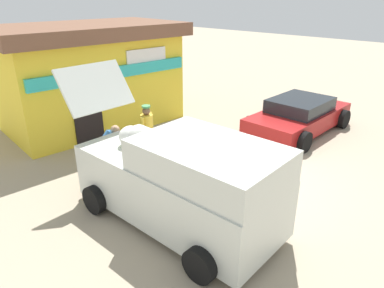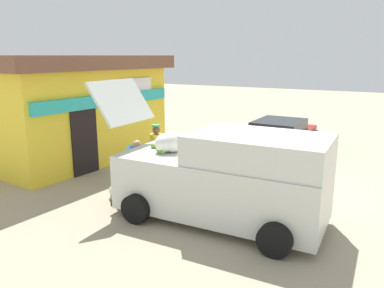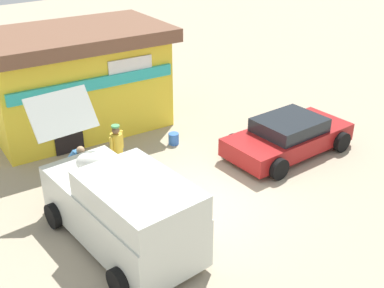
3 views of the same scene
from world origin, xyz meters
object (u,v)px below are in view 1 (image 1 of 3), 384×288
(storefront_bar, at_px, (91,75))
(paint_bucket, at_px, (190,126))
(parked_sedan, at_px, (299,116))
(vendor_standing, at_px, (147,130))
(delivery_van, at_px, (181,180))
(unloaded_banana_pile, at_px, (102,172))
(customer_bending, at_px, (106,150))

(storefront_bar, distance_m, paint_bucket, 3.84)
(parked_sedan, height_order, vendor_standing, vendor_standing)
(storefront_bar, xyz_separation_m, paint_bucket, (1.76, -3.02, -1.57))
(delivery_van, height_order, unloaded_banana_pile, delivery_van)
(parked_sedan, height_order, customer_bending, customer_bending)
(delivery_van, relative_size, customer_bending, 3.52)
(storefront_bar, bearing_deg, delivery_van, -108.25)
(unloaded_banana_pile, relative_size, paint_bucket, 1.94)
(customer_bending, distance_m, paint_bucket, 4.05)
(parked_sedan, xyz_separation_m, paint_bucket, (-2.46, 2.67, -0.37))
(vendor_standing, height_order, customer_bending, vendor_standing)
(vendor_standing, relative_size, paint_bucket, 4.29)
(customer_bending, xyz_separation_m, paint_bucket, (3.90, 0.87, -0.67))
(vendor_standing, xyz_separation_m, paint_bucket, (2.45, 0.68, -0.72))
(storefront_bar, height_order, parked_sedan, storefront_bar)
(vendor_standing, bearing_deg, delivery_van, -117.81)
(storefront_bar, height_order, delivery_van, storefront_bar)
(storefront_bar, relative_size, unloaded_banana_pile, 8.89)
(vendor_standing, relative_size, customer_bending, 1.12)
(storefront_bar, height_order, unloaded_banana_pile, storefront_bar)
(delivery_van, height_order, vendor_standing, delivery_van)
(customer_bending, bearing_deg, storefront_bar, 61.18)
(delivery_van, distance_m, parked_sedan, 6.39)
(delivery_van, xyz_separation_m, vendor_standing, (1.43, 2.71, -0.05))
(parked_sedan, relative_size, customer_bending, 2.93)
(vendor_standing, bearing_deg, unloaded_banana_pile, 176.64)
(storefront_bar, bearing_deg, vendor_standing, -100.49)
(delivery_van, distance_m, unloaded_banana_pile, 2.91)
(delivery_van, height_order, paint_bucket, delivery_van)
(delivery_van, bearing_deg, paint_bucket, 41.21)
(parked_sedan, relative_size, paint_bucket, 11.22)
(paint_bucket, bearing_deg, vendor_standing, -164.40)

